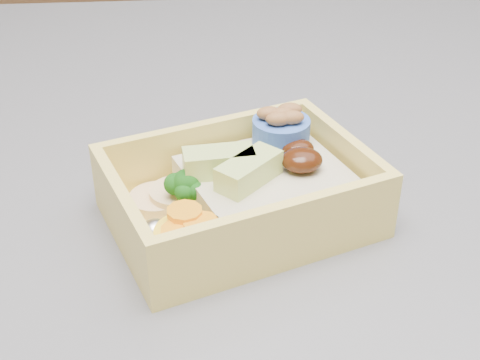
{
  "coord_description": "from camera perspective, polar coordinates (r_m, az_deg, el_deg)",
  "views": [
    {
      "loc": [
        -0.12,
        -0.5,
        1.18
      ],
      "look_at": [
        -0.09,
        -0.15,
        0.95
      ],
      "focal_mm": 50.0,
      "sensor_mm": 36.0,
      "label": 1
    }
  ],
  "objects": [
    {
      "name": "bento_box",
      "position": [
        0.43,
        0.47,
        -0.95
      ],
      "size": [
        0.19,
        0.16,
        0.06
      ],
      "rotation": [
        0.0,
        0.0,
        0.35
      ],
      "color": "#F4D865",
      "rests_on": "island"
    }
  ]
}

